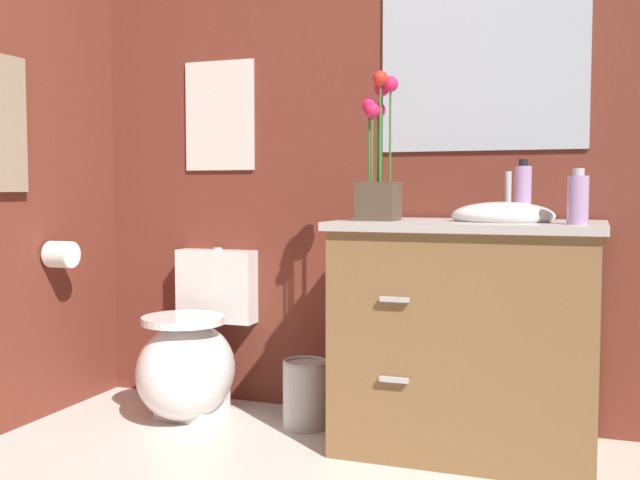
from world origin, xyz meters
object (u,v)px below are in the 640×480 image
vanity_cabinet (468,333)px  trash_bin (305,394)px  flower_vase (379,171)px  lotion_bottle (578,199)px  toilet (192,358)px  wall_poster (220,116)px  wall_mirror (482,60)px  soap_bottle (523,193)px  toilet_paper_roll (61,254)px

vanity_cabinet → trash_bin: (-0.64, 0.04, -0.29)m
flower_vase → lotion_bottle: bearing=-6.3°
toilet → flower_vase: bearing=-6.4°
wall_poster → wall_mirror: 1.16m
flower_vase → lotion_bottle: (0.69, -0.08, -0.10)m
vanity_cabinet → soap_bottle: 0.54m
toilet → soap_bottle: size_ratio=3.15×
vanity_cabinet → lotion_bottle: 0.63m
lotion_bottle → flower_vase: bearing=173.7°
trash_bin → wall_poster: wall_poster is taller
vanity_cabinet → soap_bottle: soap_bottle is taller
flower_vase → toilet_paper_roll: size_ratio=4.87×
toilet → flower_vase: size_ratio=1.29×
soap_bottle → trash_bin: soap_bottle is taller
lotion_bottle → wall_mirror: size_ratio=0.23×
lotion_bottle → toilet: bearing=173.7°
toilet → trash_bin: 0.52m
toilet → wall_poster: 1.06m
flower_vase → trash_bin: flower_vase is taller
flower_vase → wall_mirror: (0.32, 0.36, 0.44)m
lotion_bottle → toilet_paper_roll: bearing=-179.2°
trash_bin → wall_mirror: 1.48m
toilet → trash_bin: toilet is taller
vanity_cabinet → trash_bin: size_ratio=3.73×
soap_bottle → trash_bin: bearing=179.0°
toilet → lotion_bottle: bearing=-6.3°
soap_bottle → lotion_bottle: size_ratio=1.21×
wall_mirror → toilet_paper_roll: 1.87m
vanity_cabinet → toilet_paper_roll: vanity_cabinet is taller
soap_bottle → trash_bin: (-0.83, 0.02, -0.80)m
wall_poster → wall_mirror: size_ratio=0.60×
toilet → trash_bin: size_ratio=2.54×
flower_vase → vanity_cabinet: bearing=11.9°
flower_vase → wall_mirror: wall_mirror is taller
toilet → soap_bottle: 1.50m
soap_bottle → flower_vase: bearing=-170.0°
wall_mirror → wall_poster: bearing=180.0°
lotion_bottle → wall_poster: bearing=164.0°
toilet → vanity_cabinet: 1.17m
wall_poster → toilet_paper_roll: 0.90m
toilet → flower_vase: 1.14m
vanity_cabinet → flower_vase: size_ratio=1.89×
trash_bin → wall_mirror: wall_mirror is taller
soap_bottle → wall_poster: 1.40m
toilet_paper_roll → wall_poster: bearing=43.1°
toilet → toilet_paper_roll: 0.69m
wall_poster → toilet_paper_roll: size_ratio=4.37×
lotion_bottle → trash_bin: size_ratio=0.67×
toilet → vanity_cabinet: vanity_cabinet is taller
lotion_bottle → toilet_paper_roll: lotion_bottle is taller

